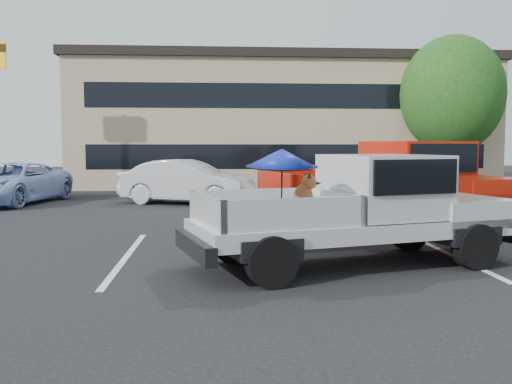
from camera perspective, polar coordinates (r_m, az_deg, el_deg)
ground at (r=8.79m, az=5.06°, el=-8.75°), size 90.00×90.00×0.00m
stripe_left at (r=10.75m, az=-12.83°, el=-6.33°), size 0.12×5.00×0.01m
stripe_right at (r=11.50m, az=18.39°, el=-5.73°), size 0.12×5.00×0.01m
motel_building at (r=29.64m, az=2.37°, el=7.03°), size 20.40×8.40×6.30m
tree_right at (r=26.64m, az=19.01°, el=9.19°), size 4.46×4.46×6.78m
tree_back at (r=33.35m, az=8.70°, el=8.81°), size 4.68×4.68×7.11m
silver_pickup at (r=9.86m, az=11.33°, el=-1.14°), size 6.01×3.43×2.06m
red_pickup at (r=13.84m, az=14.94°, el=0.94°), size 6.80×3.82×2.12m
silver_sedan at (r=19.76m, az=-6.87°, el=1.02°), size 4.88×3.15×1.52m
blue_suv at (r=21.39m, az=-23.27°, el=0.81°), size 3.36×5.50×1.42m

